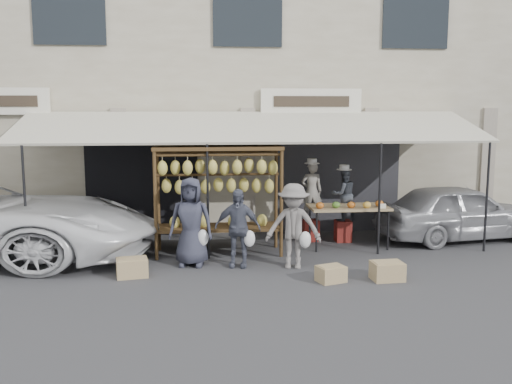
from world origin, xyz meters
TOP-DOWN VIEW (x-y plane):
  - ground_plane at (0.00, 0.00)m, footprint 90.00×90.00m
  - shophouse at (-0.00, 6.50)m, footprint 24.00×6.15m
  - awning at (0.01, 2.28)m, footprint 10.00×2.35m
  - banana_rack at (-0.78, 1.48)m, footprint 2.60×0.90m
  - produce_table at (2.03, 1.78)m, footprint 1.70×0.90m
  - vendor_left at (1.36, 2.48)m, footprint 0.48×0.32m
  - vendor_right at (2.06, 2.33)m, footprint 0.65×0.55m
  - customer_left at (-1.33, 0.67)m, footprint 0.91×0.67m
  - customer_mid at (-0.45, 0.51)m, footprint 0.94×0.55m
  - customer_right at (0.58, 0.31)m, footprint 1.15×0.82m
  - stool_left at (1.36, 2.48)m, footprint 0.40×0.40m
  - stool_right at (2.06, 2.33)m, footprint 0.43×0.43m
  - crate_near_a at (1.09, -0.62)m, footprint 0.55×0.48m
  - crate_near_b at (2.10, -0.62)m, footprint 0.56×0.44m
  - crate_far at (-2.39, 0.05)m, footprint 0.61×0.50m
  - sedan at (4.75, 2.25)m, footprint 4.02×2.12m

SIDE VIEW (x-z plane):
  - ground_plane at x=0.00m, z-range 0.00..0.00m
  - crate_near_a at x=1.09m, z-range 0.00..0.28m
  - crate_near_b at x=2.10m, z-range 0.00..0.32m
  - crate_far at x=-2.39m, z-range 0.00..0.33m
  - stool_left at x=1.36m, z-range 0.00..0.48m
  - stool_right at x=2.06m, z-range 0.00..0.48m
  - sedan at x=4.75m, z-range 0.00..1.30m
  - customer_mid at x=-0.45m, z-range 0.00..1.50m
  - customer_right at x=0.58m, z-range 0.00..1.61m
  - customer_left at x=-1.33m, z-range 0.00..1.70m
  - produce_table at x=2.03m, z-range 0.35..1.39m
  - vendor_right at x=2.06m, z-range 0.48..1.67m
  - vendor_left at x=1.36m, z-range 0.48..1.80m
  - banana_rack at x=-0.78m, z-range 0.45..2.69m
  - awning at x=0.01m, z-range 1.12..4.03m
  - shophouse at x=0.00m, z-range 0.00..7.30m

